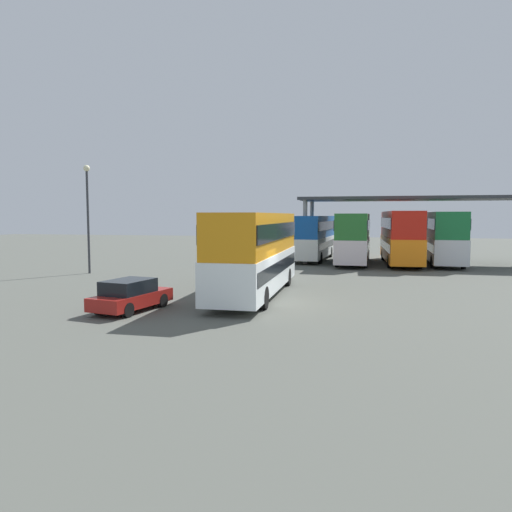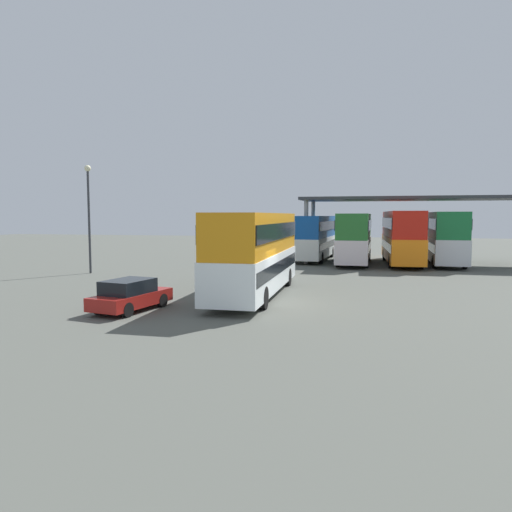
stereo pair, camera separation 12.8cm
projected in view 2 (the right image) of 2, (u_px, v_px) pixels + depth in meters
The scene contains 9 objects.
ground_plane at pixel (271, 304), 21.98m from camera, with size 140.00×140.00×0.00m, color #53564E.
double_decker_main at pixel (256, 250), 24.18m from camera, with size 2.53×11.55×4.16m.
parked_hatchback at pixel (130, 295), 20.31m from camera, with size 2.35×4.10×1.35m.
double_decker_near_canopy at pixel (314, 236), 43.51m from camera, with size 3.31×10.66×4.01m.
double_decker_mid_row at pixel (355, 236), 40.23m from camera, with size 2.86×10.65×4.19m.
double_decker_far_right at pixel (402, 235), 39.73m from camera, with size 2.79×11.24×4.39m.
double_decker_end_of_row at pixel (445, 236), 39.41m from camera, with size 2.88×10.35×4.33m.
depot_canopy at pixel (421, 201), 39.93m from camera, with size 19.95×6.38×5.59m.
lamppost_tall at pixel (89, 205), 33.23m from camera, with size 0.44×0.44×7.52m.
Camera 2 is at (4.05, -21.35, 4.04)m, focal length 33.58 mm.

